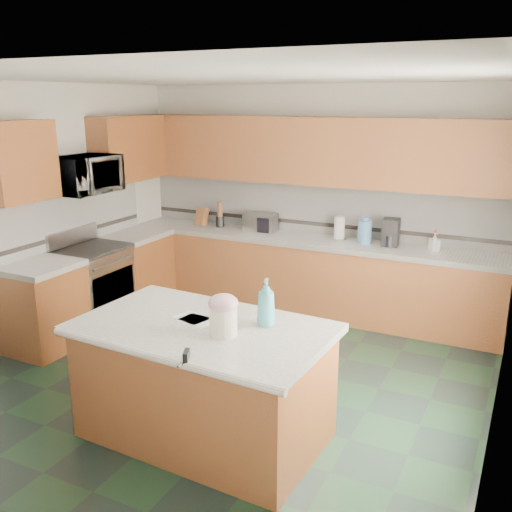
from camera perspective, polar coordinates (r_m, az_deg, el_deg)
The scene contains 52 objects.
floor at distance 5.47m, azimuth -3.11°, elevation -12.08°, with size 4.60×4.60×0.00m, color black.
ceiling at distance 4.86m, azimuth -3.59°, elevation 17.46°, with size 4.60×4.60×0.00m, color white.
wall_back at distance 7.06m, azimuth 6.06°, elevation 5.76°, with size 4.60×0.04×2.70m, color silver.
wall_front at distance 3.29m, azimuth -23.91°, elevation -6.94°, with size 4.60×0.04×2.70m, color silver.
wall_left at distance 6.45m, azimuth -21.60°, elevation 3.83°, with size 0.04×4.60×2.70m, color silver.
wall_right at distance 4.37m, azimuth 24.14°, elevation -1.56°, with size 0.04×4.60×2.70m, color silver.
back_base_cab at distance 6.99m, azimuth 4.93°, elevation -2.08°, with size 4.60×0.60×0.86m, color #3F1E0B.
back_countertop at distance 6.86m, azimuth 5.01°, elevation 1.58°, with size 4.60×0.64×0.06m, color white.
back_upper_cab at distance 6.82m, azimuth 5.65°, elevation 10.43°, with size 4.60×0.33×0.78m, color #3F1E0B.
back_backsplash at distance 7.05m, azimuth 5.94°, elevation 4.80°, with size 4.60×0.02×0.63m, color silver.
back_accent_band at distance 7.09m, azimuth 5.88°, elevation 3.25°, with size 4.60×0.01×0.05m, color black.
left_base_cab_rear at distance 7.36m, azimuth -11.82°, elevation -1.45°, with size 0.60×0.82×0.86m, color #3F1E0B.
left_counter_rear at distance 7.24m, azimuth -12.02°, elevation 2.03°, with size 0.64×0.82×0.06m, color white.
left_base_cab_front at distance 6.30m, azimuth -20.41°, elevation -5.02°, with size 0.60×0.72×0.86m, color #3F1E0B.
left_counter_front at distance 6.16m, azimuth -20.81°, elevation -1.00°, with size 0.64×0.72×0.06m, color white.
left_backsplash at distance 6.82m, azimuth -17.94°, elevation 3.76°, with size 0.02×2.30×0.63m, color silver.
left_accent_band at distance 6.85m, azimuth -17.77°, elevation 2.16°, with size 0.01×2.30×0.05m, color black.
left_upper_cab_rear at distance 7.27m, azimuth -12.68°, elevation 10.44°, with size 0.33×1.09×0.78m, color #3F1E0B.
left_upper_cab_front at distance 6.07m, azimuth -22.64°, elevation 8.72°, with size 0.33×0.72×0.78m, color #3F1E0B.
range_body at distance 6.79m, azimuth -15.92°, elevation -3.08°, with size 0.60×0.76×0.88m, color #B7B7BC.
range_oven_door at distance 6.61m, azimuth -14.02°, elevation -3.80°, with size 0.02×0.68×0.55m, color black.
range_cooktop at distance 6.66m, azimuth -16.21°, elevation 0.67°, with size 0.62×0.78×0.04m, color black.
range_handle at distance 6.48m, azimuth -14.04°, elevation -0.66°, with size 0.02×0.02×0.66m, color #B7B7BC.
range_backguard at distance 6.81m, azimuth -17.91°, elevation 1.89°, with size 0.06×0.76×0.18m, color #B7B7BC.
microwave at distance 6.51m, azimuth -16.76°, elevation 7.78°, with size 0.73×0.50×0.41m, color #B7B7BC.
island_base at distance 4.45m, azimuth -5.22°, elevation -12.72°, with size 1.76×1.01×0.86m, color #3F1E0B.
island_top at distance 4.26m, azimuth -5.37°, elevation -7.25°, with size 1.86×1.11×0.06m, color white.
island_bullnose at distance 3.84m, azimuth -9.77°, elevation -10.04°, with size 0.06×0.06×1.86m, color white.
treat_jar at distance 4.03m, azimuth -3.27°, elevation -6.54°, with size 0.19×0.19×0.20m, color white.
treat_jar_lid at distance 3.98m, azimuth -3.30°, elevation -4.75°, with size 0.21×0.21×0.13m, color #E2AABB.
treat_jar_knob at distance 3.96m, azimuth -3.31°, elevation -4.12°, with size 0.02×0.02×0.07m, color tan.
treat_jar_knob_end_l at distance 3.98m, azimuth -3.75°, elevation -4.05°, with size 0.04×0.04×0.04m, color tan.
treat_jar_knob_end_r at distance 3.95m, azimuth -2.86°, elevation -4.20°, with size 0.04×0.04×0.04m, color tan.
soap_bottle_island at distance 4.16m, azimuth 1.03°, elevation -4.66°, with size 0.14×0.14×0.35m, color teal.
paper_sheet_a at distance 4.33m, azimuth -5.96°, elevation -6.41°, with size 0.26×0.20×0.00m, color white.
paper_sheet_b at distance 4.38m, azimuth -6.44°, elevation -6.15°, with size 0.26×0.19×0.00m, color white.
clamp_body at distance 3.73m, azimuth -6.97°, elevation -10.06°, with size 0.03×0.10×0.09m, color black.
clamp_handle at distance 3.69m, azimuth -7.50°, elevation -10.71°, with size 0.02×0.02×0.07m, color black.
knife_block at distance 7.53m, azimuth -5.44°, elevation 3.96°, with size 0.13×0.11×0.23m, color #472814.
utensil_crock at distance 7.43m, azimuth -3.62°, elevation 3.46°, with size 0.11×0.11×0.13m, color black.
utensil_bundle at distance 7.40m, azimuth -3.64°, elevation 4.72°, with size 0.06×0.06×0.20m, color #472814.
toaster_oven at distance 7.12m, azimuth 0.45°, elevation 3.33°, with size 0.39×0.27×0.22m, color #B7B7BC.
toaster_oven_door at distance 7.01m, azimuth 0.00°, elevation 3.14°, with size 0.35×0.01×0.18m, color black.
paper_towel at distance 6.79m, azimuth 8.33°, elevation 2.79°, with size 0.12×0.12×0.28m, color white.
paper_towel_base at distance 6.82m, azimuth 8.29°, elevation 1.72°, with size 0.18×0.18×0.01m, color #B7B7BC.
water_jug at distance 6.67m, azimuth 10.81°, elevation 2.39°, with size 0.16×0.16×0.27m, color teal.
water_jug_neck at distance 6.64m, azimuth 10.88°, elevation 3.67°, with size 0.08×0.08×0.04m, color teal.
coffee_maker at distance 6.61m, azimuth 13.32°, elevation 2.34°, with size 0.18×0.20×0.31m, color black.
coffee_carafe at distance 6.59m, azimuth 13.18°, elevation 1.49°, with size 0.13×0.13×0.13m, color black.
soap_bottle_back at distance 6.51m, azimuth 17.42°, elevation 1.35°, with size 0.09×0.09×0.20m, color white.
soap_back_cap at distance 6.48m, azimuth 17.51°, elevation 2.35°, with size 0.02×0.02×0.03m, color red.
window_light_proxy at distance 4.14m, azimuth 23.80°, elevation -0.25°, with size 0.02×1.40×1.10m, color white.
Camera 1 is at (2.42, -4.21, 2.53)m, focal length 40.00 mm.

